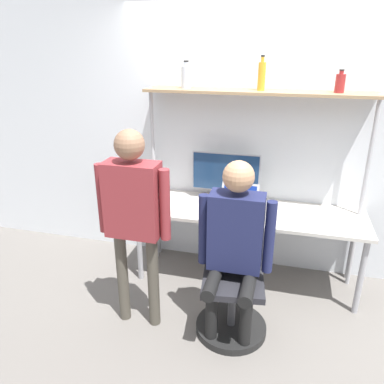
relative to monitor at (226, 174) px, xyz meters
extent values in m
plane|color=slate|center=(0.25, -0.53, -0.99)|extent=(12.00, 12.00, 0.00)
cube|color=silver|center=(0.25, 0.17, 0.36)|extent=(8.00, 0.06, 2.70)
cube|color=beige|center=(0.25, -0.19, -0.28)|extent=(2.08, 0.65, 0.03)
cylinder|color=#A5A5AA|center=(-0.73, -0.45, -0.64)|extent=(0.05, 0.05, 0.70)
cylinder|color=#A5A5AA|center=(1.23, -0.45, -0.64)|extent=(0.05, 0.05, 0.70)
cylinder|color=#A5A5AA|center=(-0.73, 0.08, -0.64)|extent=(0.05, 0.05, 0.70)
cylinder|color=#A5A5AA|center=(1.23, 0.08, -0.64)|extent=(0.05, 0.05, 0.70)
cube|color=#997A56|center=(0.25, -0.03, 0.77)|extent=(1.98, 0.31, 0.02)
cylinder|color=#B2B2B7|center=(-0.71, -0.03, -0.10)|extent=(0.04, 0.04, 1.78)
cylinder|color=#B2B2B7|center=(1.22, -0.03, -0.10)|extent=(0.04, 0.04, 1.78)
cylinder|color=#B7B7BC|center=(0.00, 0.00, -0.26)|extent=(0.18, 0.18, 0.01)
cylinder|color=#B7B7BC|center=(0.00, 0.00, -0.20)|extent=(0.06, 0.06, 0.10)
cube|color=#B7B7BC|center=(0.00, 0.00, 0.02)|extent=(0.65, 0.01, 0.38)
cube|color=navy|center=(0.00, 0.00, 0.02)|extent=(0.62, 0.02, 0.35)
cube|color=#BCBCC1|center=(0.17, -0.31, -0.26)|extent=(0.33, 0.26, 0.01)
cube|color=black|center=(0.17, -0.33, -0.25)|extent=(0.28, 0.14, 0.00)
cube|color=#BCBCC1|center=(0.17, -0.22, -0.13)|extent=(0.33, 0.09, 0.25)
cube|color=navy|center=(0.17, -0.22, -0.13)|extent=(0.29, 0.07, 0.22)
cube|color=black|center=(0.47, -0.30, -0.26)|extent=(0.07, 0.15, 0.01)
cube|color=black|center=(0.47, -0.30, -0.25)|extent=(0.06, 0.13, 0.00)
cylinder|color=black|center=(0.24, -0.94, -0.96)|extent=(0.56, 0.56, 0.06)
cylinder|color=#4C4C51|center=(0.24, -0.94, -0.74)|extent=(0.06, 0.06, 0.38)
cube|color=#26262B|center=(0.24, -0.94, -0.53)|extent=(0.52, 0.52, 0.05)
cube|color=#26262B|center=(0.21, -0.73, -0.28)|extent=(0.42, 0.10, 0.45)
cylinder|color=black|center=(0.11, -1.11, -0.75)|extent=(0.09, 0.09, 0.49)
cylinder|color=black|center=(0.37, -1.11, -0.75)|extent=(0.09, 0.09, 0.49)
cylinder|color=black|center=(0.11, -1.08, -0.46)|extent=(0.10, 0.38, 0.10)
cylinder|color=black|center=(0.37, -1.08, -0.46)|extent=(0.10, 0.38, 0.10)
cube|color=#1E234C|center=(0.24, -0.91, -0.12)|extent=(0.39, 0.20, 0.58)
cylinder|color=#1E234C|center=(0.00, -0.91, -0.14)|extent=(0.08, 0.08, 0.56)
cylinder|color=#1E234C|center=(0.48, -0.91, -0.14)|extent=(0.08, 0.08, 0.56)
sphere|color=tan|center=(0.24, -0.91, 0.30)|extent=(0.22, 0.22, 0.22)
cylinder|color=#4C473D|center=(-0.64, -1.01, -0.59)|extent=(0.09, 0.09, 0.80)
cylinder|color=#4C473D|center=(-0.38, -1.01, -0.59)|extent=(0.09, 0.09, 0.80)
cube|color=maroon|center=(-0.51, -1.01, 0.09)|extent=(0.40, 0.20, 0.57)
cylinder|color=maroon|center=(-0.76, -1.01, 0.08)|extent=(0.08, 0.08, 0.54)
cylinder|color=maroon|center=(-0.26, -1.01, 0.08)|extent=(0.08, 0.08, 0.54)
sphere|color=#8C664C|center=(-0.51, -1.01, 0.50)|extent=(0.22, 0.22, 0.22)
cylinder|color=maroon|center=(0.91, -0.03, 0.86)|extent=(0.08, 0.08, 0.15)
cylinder|color=maroon|center=(0.91, -0.03, 0.94)|extent=(0.03, 0.03, 0.03)
cylinder|color=black|center=(0.91, -0.03, 0.96)|extent=(0.04, 0.04, 0.01)
cylinder|color=gold|center=(0.28, -0.03, 0.90)|extent=(0.06, 0.06, 0.23)
cylinder|color=gold|center=(0.28, -0.03, 1.03)|extent=(0.03, 0.03, 0.04)
cylinder|color=black|center=(0.28, -0.03, 1.06)|extent=(0.03, 0.03, 0.01)
cylinder|color=silver|center=(-0.38, -0.03, 0.88)|extent=(0.09, 0.09, 0.19)
cylinder|color=silver|center=(-0.38, -0.03, 0.99)|extent=(0.04, 0.04, 0.04)
cylinder|color=black|center=(-0.38, -0.03, 1.01)|extent=(0.04, 0.04, 0.01)
camera|label=1|loc=(0.55, -3.34, 1.14)|focal=35.00mm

